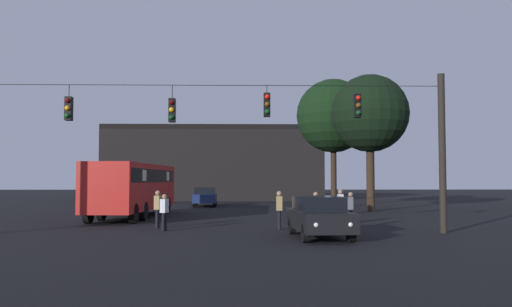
% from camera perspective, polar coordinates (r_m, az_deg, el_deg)
% --- Properties ---
extents(ground_plane, '(168.00, 168.00, 0.00)m').
position_cam_1_polar(ground_plane, '(29.95, -3.41, -6.95)').
color(ground_plane, black).
rests_on(ground_plane, ground).
extents(overhead_signal_span, '(18.49, 0.44, 6.44)m').
position_cam_1_polar(overhead_signal_span, '(21.07, -4.29, 1.58)').
color(overhead_signal_span, black).
rests_on(overhead_signal_span, ground).
extents(city_bus, '(3.09, 11.12, 3.00)m').
position_cam_1_polar(city_bus, '(30.58, -13.11, -3.30)').
color(city_bus, '#B21E19').
rests_on(city_bus, ground).
extents(car_near_right, '(2.11, 4.44, 1.52)m').
position_cam_1_polar(car_near_right, '(19.65, 6.86, -6.75)').
color(car_near_right, black).
rests_on(car_near_right, ground).
extents(car_far_left, '(1.93, 4.38, 1.52)m').
position_cam_1_polar(car_far_left, '(42.55, -5.54, -4.65)').
color(car_far_left, navy).
rests_on(car_far_left, ground).
extents(pedestrian_crossing_left, '(0.24, 0.36, 1.65)m').
position_cam_1_polar(pedestrian_crossing_left, '(22.67, 2.53, -5.91)').
color(pedestrian_crossing_left, black).
rests_on(pedestrian_crossing_left, ground).
extents(pedestrian_crossing_center, '(0.32, 0.41, 1.60)m').
position_cam_1_polar(pedestrian_crossing_center, '(23.30, 10.24, -5.86)').
color(pedestrian_crossing_center, black).
rests_on(pedestrian_crossing_center, ground).
extents(pedestrian_crossing_right, '(0.24, 0.36, 1.68)m').
position_cam_1_polar(pedestrian_crossing_right, '(25.16, 9.15, -5.52)').
color(pedestrian_crossing_right, black).
rests_on(pedestrian_crossing_right, ground).
extents(pedestrian_near_bus, '(0.27, 0.38, 1.59)m').
position_cam_1_polar(pedestrian_near_bus, '(23.63, 6.49, -5.86)').
color(pedestrian_near_bus, black).
rests_on(pedestrian_near_bus, ground).
extents(pedestrian_trailing, '(0.29, 0.39, 1.66)m').
position_cam_1_polar(pedestrian_trailing, '(23.70, -10.62, -5.72)').
color(pedestrian_trailing, black).
rests_on(pedestrian_trailing, ground).
extents(pedestrian_far_side, '(0.34, 0.42, 1.53)m').
position_cam_1_polar(pedestrian_far_side, '(22.42, -9.92, -6.09)').
color(pedestrian_far_side, black).
rests_on(pedestrian_far_side, ground).
extents(corner_building, '(22.48, 10.82, 7.70)m').
position_cam_1_polar(corner_building, '(57.79, -4.45, -1.15)').
color(corner_building, black).
rests_on(corner_building, ground).
extents(tree_left_silhouette, '(5.88, 5.88, 10.18)m').
position_cam_1_polar(tree_left_silhouette, '(42.51, 8.38, 4.03)').
color(tree_left_silhouette, '#2D2116').
rests_on(tree_left_silhouette, ground).
extents(tree_behind_building, '(5.30, 5.30, 9.32)m').
position_cam_1_polar(tree_behind_building, '(36.78, 12.24, 4.22)').
color(tree_behind_building, '#2D2116').
rests_on(tree_behind_building, ground).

